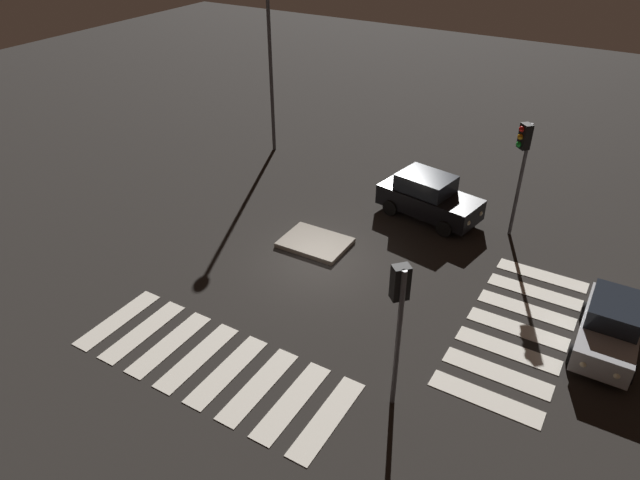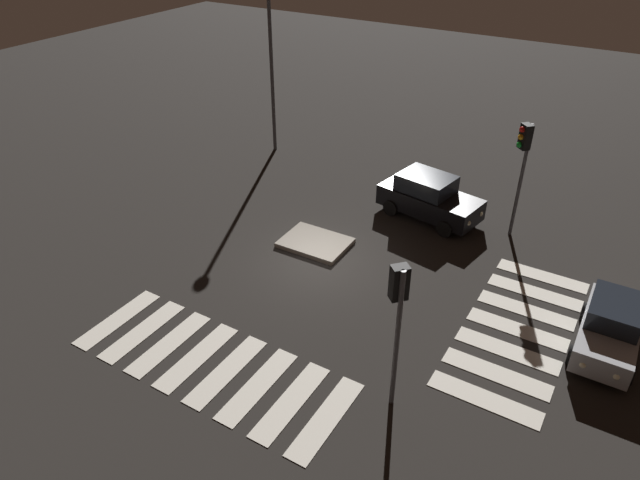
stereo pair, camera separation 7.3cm
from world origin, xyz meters
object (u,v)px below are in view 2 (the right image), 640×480
Objects in this scene: traffic_island at (315,243)px; street_lamp at (271,45)px; traffic_light_east at (398,303)px; traffic_light_north at (523,154)px; car_silver at (610,327)px; car_black at (429,197)px.

street_lamp is at bearing 134.27° from traffic_island.
traffic_light_east is at bearing -44.91° from street_lamp.
street_lamp is at bearing -55.63° from traffic_light_north.
car_silver is at bearing -89.46° from traffic_light_east.
street_lamp is (-9.82, 2.61, 4.58)m from car_black.
traffic_light_north is 10.48m from traffic_light_east.
traffic_light_east is (3.02, -10.18, 2.48)m from car_black.
car_black reaches higher than traffic_island.
car_silver is at bearing -2.20° from traffic_island.
street_lamp reaches higher than traffic_light_east.
car_silver is (7.87, -4.84, -0.11)m from car_black.
traffic_light_north is (-4.48, 5.13, 2.79)m from car_silver.
street_lamp is (-6.85, 7.03, 5.42)m from traffic_island.
car_silver is 0.81× the size of traffic_light_north.
traffic_light_north is at bearing 15.16° from car_black.
traffic_light_east is (-4.86, -5.34, 2.59)m from car_silver.
car_silver is at bearing 85.50° from traffic_light_north.
car_silver is 7.36m from traffic_light_north.
car_silver is 7.67m from traffic_light_east.
car_black is 1.18× the size of car_silver.
car_silver is at bearing -22.83° from street_lamp.
street_lamp is at bearing -113.33° from car_silver.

